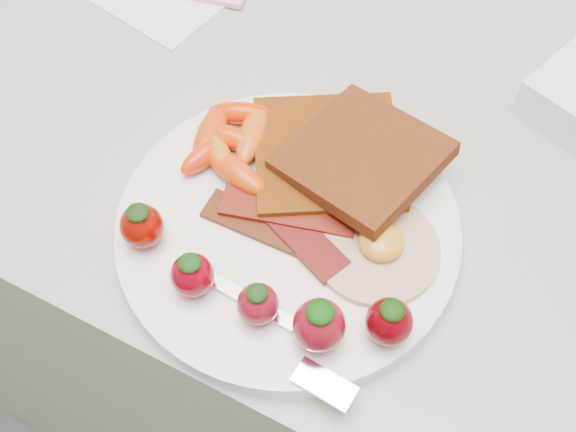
% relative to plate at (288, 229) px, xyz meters
% --- Properties ---
extents(counter, '(2.00, 0.60, 0.90)m').
position_rel_plate_xyz_m(counter, '(-0.01, 0.16, -0.46)').
color(counter, gray).
rests_on(counter, ground).
extents(plate, '(0.27, 0.27, 0.02)m').
position_rel_plate_xyz_m(plate, '(0.00, 0.00, 0.00)').
color(plate, white).
rests_on(plate, counter).
extents(toast_lower, '(0.16, 0.16, 0.01)m').
position_rel_plate_xyz_m(toast_lower, '(0.00, 0.07, 0.02)').
color(toast_lower, '#502B09').
rests_on(toast_lower, plate).
extents(toast_upper, '(0.13, 0.13, 0.03)m').
position_rel_plate_xyz_m(toast_upper, '(0.03, 0.07, 0.03)').
color(toast_upper, '#421A09').
rests_on(toast_upper, toast_lower).
extents(fried_egg, '(0.13, 0.13, 0.02)m').
position_rel_plate_xyz_m(fried_egg, '(0.07, 0.01, 0.01)').
color(fried_egg, beige).
rests_on(fried_egg, plate).
extents(bacon_strips, '(0.12, 0.07, 0.01)m').
position_rel_plate_xyz_m(bacon_strips, '(-0.00, -0.00, 0.01)').
color(bacon_strips, black).
rests_on(bacon_strips, plate).
extents(baby_carrots, '(0.09, 0.10, 0.02)m').
position_rel_plate_xyz_m(baby_carrots, '(-0.08, 0.04, 0.02)').
color(baby_carrots, red).
rests_on(baby_carrots, plate).
extents(strawberries, '(0.23, 0.06, 0.05)m').
position_rel_plate_xyz_m(strawberries, '(0.02, -0.07, 0.03)').
color(strawberries, '#740600').
rests_on(strawberries, plate).
extents(fork, '(0.16, 0.05, 0.00)m').
position_rel_plate_xyz_m(fork, '(0.03, -0.09, 0.01)').
color(fork, white).
rests_on(fork, plate).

